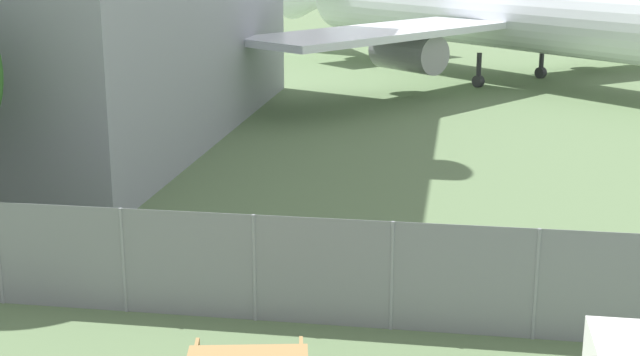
{
  "coord_description": "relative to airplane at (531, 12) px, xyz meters",
  "views": [
    {
      "loc": [
        1.1,
        -4.87,
        6.96
      ],
      "look_at": [
        -1.8,
        13.21,
        2.0
      ],
      "focal_mm": 50.0,
      "sensor_mm": 36.0,
      "label": 1
    }
  ],
  "objects": [
    {
      "name": "airplane",
      "position": [
        0.0,
        0.0,
        0.0
      ],
      "size": [
        30.51,
        29.14,
        11.3
      ],
      "rotation": [
        0.0,
        0.0,
        -0.76
      ],
      "color": "white",
      "rests_on": "ground"
    },
    {
      "name": "perimeter_fence",
      "position": [
        -4.25,
        -28.99,
        -2.49
      ],
      "size": [
        56.07,
        0.07,
        2.08
      ],
      "color": "gray",
      "rests_on": "ground"
    }
  ]
}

